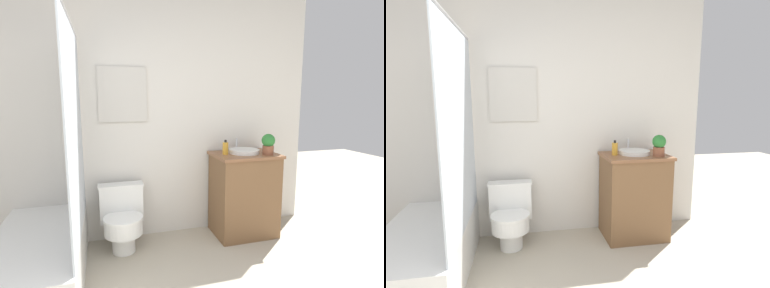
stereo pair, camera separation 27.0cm
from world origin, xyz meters
TOP-DOWN VIEW (x-y plane):
  - wall_back at (-0.00, 2.35)m, footprint 3.55×0.07m
  - shower_area at (-0.93, 1.65)m, footprint 0.65×1.35m
  - toilet at (-0.30, 2.09)m, footprint 0.43×0.47m
  - vanity at (0.95, 2.06)m, footprint 0.65×0.50m
  - sink at (0.95, 2.09)m, footprint 0.31×0.35m
  - soap_bottle at (0.74, 2.08)m, footprint 0.06×0.06m
  - potted_plant at (1.15, 1.95)m, footprint 0.13×0.13m

SIDE VIEW (x-z plane):
  - shower_area at x=-0.93m, z-range -0.72..1.26m
  - toilet at x=-0.30m, z-range 0.01..0.62m
  - vanity at x=0.95m, z-range 0.00..0.87m
  - sink at x=0.95m, z-range 0.82..0.95m
  - soap_bottle at x=0.74m, z-range 0.86..1.00m
  - potted_plant at x=1.15m, z-range 0.87..1.08m
  - wall_back at x=0.00m, z-range 0.00..2.50m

